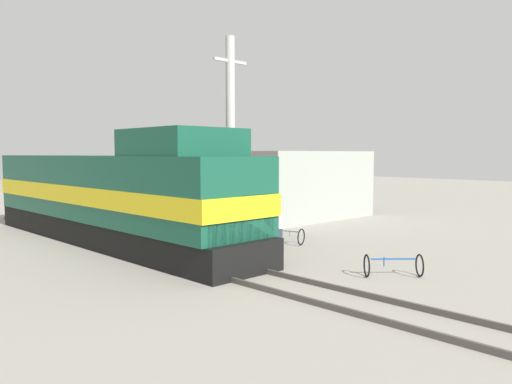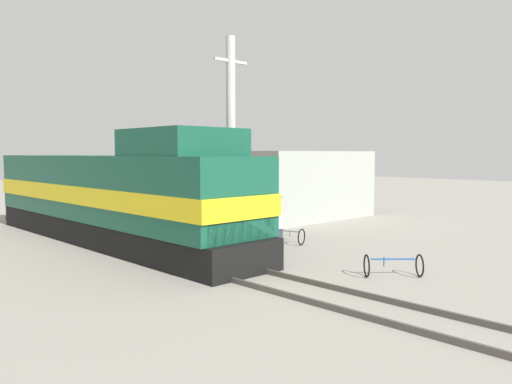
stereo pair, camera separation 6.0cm
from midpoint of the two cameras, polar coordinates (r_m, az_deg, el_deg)
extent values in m
plane|color=gray|center=(17.18, -7.88, -7.93)|extent=(120.00, 120.00, 0.00)
cube|color=#4C4742|center=(16.75, -9.87, -8.00)|extent=(0.08, 32.12, 0.15)
cube|color=#4C4742|center=(17.59, -5.99, -7.37)|extent=(0.08, 32.12, 0.15)
cube|color=black|center=(21.54, -16.36, -4.18)|extent=(2.88, 16.78, 1.02)
cube|color=#144C38|center=(21.35, -16.47, 0.57)|extent=(3.13, 16.11, 2.56)
cube|color=yellow|center=(21.37, -16.45, -0.11)|extent=(3.17, 16.28, 0.70)
cube|color=yellow|center=(15.68, -4.56, -2.69)|extent=(2.66, 2.35, 1.41)
cube|color=#144C38|center=(17.02, -8.61, 5.61)|extent=(2.95, 3.69, 0.91)
cylinder|color=#B2B2AD|center=(21.64, -3.03, 6.15)|extent=(0.39, 0.39, 8.63)
cube|color=#B2B2AD|center=(21.99, -3.06, 14.72)|extent=(1.80, 0.12, 0.12)
cylinder|color=#4C4C4C|center=(21.53, 0.29, -2.50)|extent=(0.05, 0.05, 2.14)
cone|color=#1959B2|center=(21.43, 0.29, 0.04)|extent=(2.00, 2.00, 0.45)
cube|color=#595959|center=(25.25, -0.44, -1.71)|extent=(0.12, 0.12, 1.93)
cube|color=red|center=(25.12, -0.45, 2.21)|extent=(2.07, 0.08, 1.53)
sphere|color=#236028|center=(22.71, 1.20, -3.36)|extent=(1.18, 1.18, 1.18)
cube|color=#2D3347|center=(19.26, 2.45, -5.35)|extent=(0.30, 0.20, 0.79)
cylinder|color=silver|center=(19.16, 2.46, -3.26)|extent=(0.34, 0.34, 0.63)
sphere|color=tan|center=(19.10, 2.46, -1.98)|extent=(0.23, 0.23, 0.23)
torus|color=black|center=(20.08, 5.10, -5.14)|extent=(0.66, 0.24, 0.67)
torus|color=black|center=(20.77, 1.09, -4.80)|extent=(0.66, 0.24, 0.67)
cube|color=slate|center=(20.38, 3.06, -4.44)|extent=(0.42, 1.31, 0.04)
cylinder|color=slate|center=(20.27, 3.77, -4.71)|extent=(0.04, 0.04, 0.28)
torus|color=black|center=(15.29, 12.43, -8.22)|extent=(0.50, 0.53, 0.68)
torus|color=black|center=(15.73, 18.09, -7.98)|extent=(0.50, 0.53, 0.68)
cube|color=#194C99|center=(15.45, 15.32, -7.40)|extent=(1.01, 0.95, 0.04)
cylinder|color=#194C99|center=(15.39, 14.31, -7.73)|extent=(0.04, 0.04, 0.28)
cube|color=#999E93|center=(29.14, 3.31, 0.93)|extent=(8.31, 6.60, 3.79)
camera|label=1|loc=(0.03, -90.11, -0.01)|focal=35.00mm
camera|label=2|loc=(0.03, 89.89, 0.01)|focal=35.00mm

